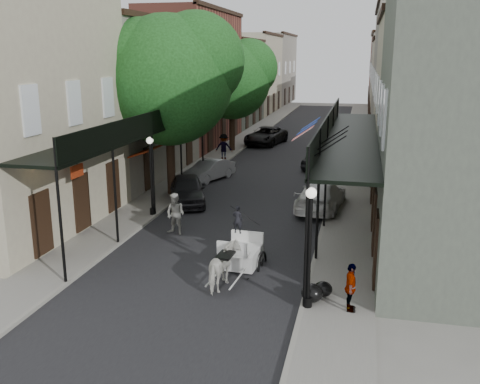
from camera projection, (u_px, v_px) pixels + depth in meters
The scene contains 24 objects.
ground at pixel (198, 273), 18.97m from camera, with size 140.00×140.00×0.00m, color gray.
road at pixel (282, 164), 37.85m from camera, with size 8.00×90.00×0.01m, color black.
sidewalk_left at pixel (214, 160), 38.92m from camera, with size 2.20×90.00×0.12m, color gray.
sidewalk_right at pixel (354, 166), 36.75m from camera, with size 2.20×90.00×0.12m, color gray.
building_row_left at pixel (205, 80), 47.84m from camera, with size 5.00×80.00×10.50m, color #B1AB8E.
building_row_right at pixel (404, 83), 44.11m from camera, with size 5.00×80.00×10.50m, color gray.
gallery_left at pixel (144, 129), 25.59m from camera, with size 2.20×18.05×4.88m.
gallery_right at pixel (347, 135), 23.51m from camera, with size 2.20×18.05×4.88m.
tree_near at pixel (176, 75), 27.87m from camera, with size 7.31×6.80×9.63m.
tree_far at pixel (237, 77), 41.25m from camera, with size 6.45×6.00×8.61m.
lamppost_right_near at pixel (309, 246), 15.69m from camera, with size 0.32×0.32×3.71m.
lamppost_left at pixel (151, 175), 25.01m from camera, with size 0.32×0.32×3.71m.
lamppost_right_far at pixel (341, 142), 34.56m from camera, with size 0.32×0.32×3.71m.
horse at pixel (224, 267), 17.58m from camera, with size 0.79×1.74×1.47m, color silver.
carriage at pixel (244, 238), 19.64m from camera, with size 1.62×2.25×2.46m.
pedestrian_walking at pixel (176, 214), 22.82m from camera, with size 0.88×0.68×1.81m, color beige.
pedestrian_sidewalk_left at pixel (224, 147), 38.35m from camera, with size 1.22×0.70×1.89m, color gray.
pedestrian_sidewalk_right at pixel (351, 287), 15.72m from camera, with size 0.87×0.36×1.48m, color gray.
car_left_near at pixel (187, 190), 27.63m from camera, with size 1.73×4.31×1.47m, color black.
car_left_mid at pixel (209, 170), 32.81m from camera, with size 1.33×3.82×1.26m, color #9E9EA3.
car_left_far at pixel (266, 136), 45.82m from camera, with size 2.48×5.39×1.50m, color black.
car_right_near at pixel (321, 196), 26.51m from camera, with size 2.00×4.92×1.43m, color silver.
car_right_far at pixel (318, 159), 36.18m from camera, with size 1.55×3.85×1.31m, color black.
trash_bags at pixel (316, 291), 16.56m from camera, with size 0.94×1.09×0.58m.
Camera 1 is at (5.42, -16.87, 7.51)m, focal length 40.00 mm.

